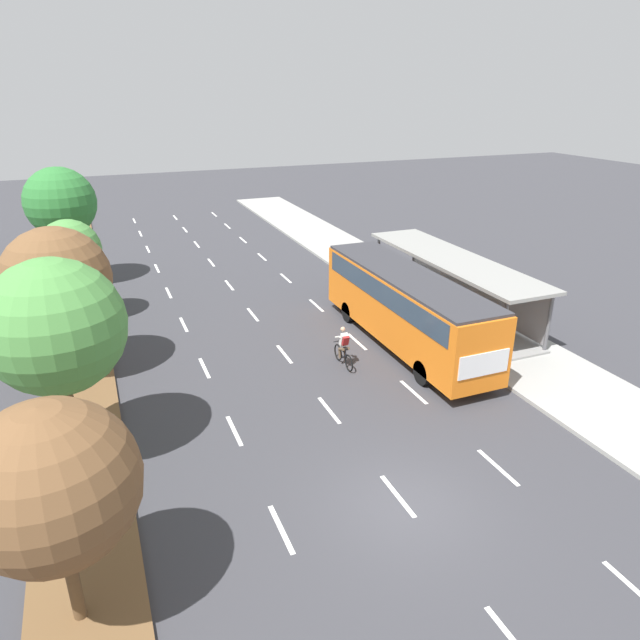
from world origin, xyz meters
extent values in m
plane|color=#38383D|center=(0.00, 0.00, 0.00)|extent=(140.00, 140.00, 0.00)
cube|color=brown|center=(-8.30, 20.00, 0.06)|extent=(2.60, 52.00, 0.12)
cube|color=#9E9E99|center=(9.25, 20.00, 0.07)|extent=(4.50, 52.00, 0.15)
cube|color=white|center=(-3.50, 0.47, 0.00)|extent=(0.14, 1.92, 0.01)
cube|color=white|center=(-3.50, 5.47, 0.00)|extent=(0.14, 1.92, 0.01)
cube|color=white|center=(-3.50, 10.48, 0.00)|extent=(0.14, 1.92, 0.01)
cube|color=white|center=(-3.50, 15.49, 0.00)|extent=(0.14, 1.92, 0.01)
cube|color=white|center=(-3.50, 20.50, 0.00)|extent=(0.14, 1.92, 0.01)
cube|color=white|center=(-3.50, 25.51, 0.00)|extent=(0.14, 1.92, 0.01)
cube|color=white|center=(-3.50, 30.52, 0.00)|extent=(0.14, 1.92, 0.01)
cube|color=white|center=(-3.50, 35.53, 0.00)|extent=(0.14, 1.92, 0.01)
cube|color=white|center=(-3.50, 40.53, 0.00)|extent=(0.14, 1.92, 0.01)
cube|color=white|center=(0.00, 0.47, 0.00)|extent=(0.14, 1.92, 0.01)
cube|color=white|center=(0.00, 5.47, 0.00)|extent=(0.14, 1.92, 0.01)
cube|color=white|center=(0.00, 10.48, 0.00)|extent=(0.14, 1.92, 0.01)
cube|color=white|center=(0.00, 15.49, 0.00)|extent=(0.14, 1.92, 0.01)
cube|color=white|center=(0.00, 20.50, 0.00)|extent=(0.14, 1.92, 0.01)
cube|color=white|center=(0.00, 25.51, 0.00)|extent=(0.14, 1.92, 0.01)
cube|color=white|center=(0.00, 30.52, 0.00)|extent=(0.14, 1.92, 0.01)
cube|color=white|center=(0.00, 35.53, 0.00)|extent=(0.14, 1.92, 0.01)
cube|color=white|center=(0.00, 40.53, 0.00)|extent=(0.14, 1.92, 0.01)
cube|color=white|center=(3.50, -4.54, 0.00)|extent=(0.14, 1.92, 0.01)
cube|color=white|center=(3.50, 0.47, 0.00)|extent=(0.14, 1.92, 0.01)
cube|color=white|center=(3.50, 5.47, 0.00)|extent=(0.14, 1.92, 0.01)
cube|color=white|center=(3.50, 10.48, 0.00)|extent=(0.14, 1.92, 0.01)
cube|color=white|center=(3.50, 15.49, 0.00)|extent=(0.14, 1.92, 0.01)
cube|color=white|center=(3.50, 20.50, 0.00)|extent=(0.14, 1.92, 0.01)
cube|color=white|center=(3.50, 25.51, 0.00)|extent=(0.14, 1.92, 0.01)
cube|color=white|center=(3.50, 30.52, 0.00)|extent=(0.14, 1.92, 0.01)
cube|color=white|center=(3.50, 35.53, 0.00)|extent=(0.14, 1.92, 0.01)
cube|color=white|center=(3.50, 40.53, 0.00)|extent=(0.14, 1.92, 0.01)
cube|color=gray|center=(9.25, 11.74, 0.20)|extent=(2.60, 11.60, 0.10)
cylinder|color=#56565B|center=(8.07, 6.19, 1.55)|extent=(0.16, 0.16, 2.60)
cylinder|color=#56565B|center=(8.07, 17.28, 1.55)|extent=(0.16, 0.16, 2.60)
cylinder|color=#56565B|center=(10.43, 6.19, 1.55)|extent=(0.16, 0.16, 2.60)
cylinder|color=#56565B|center=(10.43, 17.28, 1.55)|extent=(0.16, 0.16, 2.60)
cube|color=gray|center=(10.49, 11.74, 1.55)|extent=(0.10, 11.02, 2.34)
cube|color=gray|center=(9.25, 11.74, 2.93)|extent=(2.90, 12.00, 0.16)
cube|color=orange|center=(5.25, 9.39, 1.85)|extent=(2.50, 11.20, 2.80)
cube|color=#2D3D4C|center=(5.25, 9.39, 2.70)|extent=(2.54, 10.30, 0.90)
cube|color=#333338|center=(5.25, 9.39, 3.31)|extent=(2.45, 10.98, 0.12)
cube|color=#2D3D4C|center=(5.25, 15.01, 2.20)|extent=(2.25, 0.06, 1.54)
cube|color=white|center=(5.25, 3.77, 1.65)|extent=(2.12, 0.04, 0.90)
cylinder|color=black|center=(4.15, 12.86, 0.50)|extent=(0.30, 1.00, 1.00)
cylinder|color=black|center=(6.35, 12.86, 0.50)|extent=(0.30, 1.00, 1.00)
cylinder|color=black|center=(4.15, 5.92, 0.50)|extent=(0.30, 1.00, 1.00)
cylinder|color=black|center=(6.35, 5.92, 0.50)|extent=(0.30, 1.00, 1.00)
torus|color=black|center=(1.94, 9.09, 0.36)|extent=(0.06, 0.72, 0.72)
torus|color=black|center=(1.94, 7.99, 0.36)|extent=(0.06, 0.72, 0.72)
cylinder|color=black|center=(1.94, 8.54, 0.64)|extent=(0.05, 0.93, 0.05)
cylinder|color=black|center=(1.94, 8.44, 0.46)|extent=(0.05, 0.57, 0.42)
cylinder|color=black|center=(1.94, 8.34, 0.66)|extent=(0.04, 0.04, 0.40)
cube|color=black|center=(1.94, 8.34, 0.86)|extent=(0.12, 0.24, 0.06)
cylinder|color=black|center=(1.94, 9.04, 0.91)|extent=(0.46, 0.04, 0.04)
cube|color=silver|center=(1.94, 8.52, 1.19)|extent=(0.30, 0.36, 0.59)
cube|color=#A82323|center=(1.94, 8.36, 1.21)|extent=(0.26, 0.26, 0.42)
sphere|color=tan|center=(1.94, 8.64, 1.61)|extent=(0.20, 0.20, 0.20)
cylinder|color=brown|center=(1.82, 8.49, 0.79)|extent=(0.12, 0.42, 0.25)
cylinder|color=brown|center=(1.82, 8.66, 0.53)|extent=(0.10, 0.17, 0.41)
cylinder|color=brown|center=(2.06, 8.49, 0.79)|extent=(0.12, 0.42, 0.25)
cylinder|color=brown|center=(2.06, 8.66, 0.53)|extent=(0.10, 0.17, 0.41)
cylinder|color=silver|center=(1.77, 8.74, 1.24)|extent=(0.09, 0.47, 0.28)
cylinder|color=silver|center=(2.11, 8.74, 1.24)|extent=(0.09, 0.47, 0.28)
cylinder|color=brown|center=(-8.43, -0.51, 1.22)|extent=(0.28, 0.28, 2.21)
sphere|color=brown|center=(-8.43, -0.51, 3.63)|extent=(3.46, 3.46, 3.46)
cylinder|color=brown|center=(-8.35, 5.62, 1.60)|extent=(0.28, 0.28, 2.95)
sphere|color=#4C8E42|center=(-8.35, 5.62, 4.55)|extent=(3.94, 3.94, 3.94)
cylinder|color=brown|center=(-8.51, 11.75, 1.34)|extent=(0.28, 0.28, 2.43)
sphere|color=brown|center=(-8.51, 11.75, 4.07)|extent=(4.04, 4.04, 4.04)
cylinder|color=brown|center=(-8.12, 17.88, 1.32)|extent=(0.28, 0.28, 2.40)
sphere|color=#4C8E42|center=(-8.12, 17.88, 3.62)|extent=(2.93, 2.93, 2.93)
cylinder|color=brown|center=(-8.42, 24.01, 1.75)|extent=(0.28, 0.28, 3.26)
sphere|color=#2D7533|center=(-8.42, 24.01, 4.84)|extent=(3.88, 3.88, 3.88)
camera|label=1|loc=(-6.99, -10.87, 10.83)|focal=32.04mm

